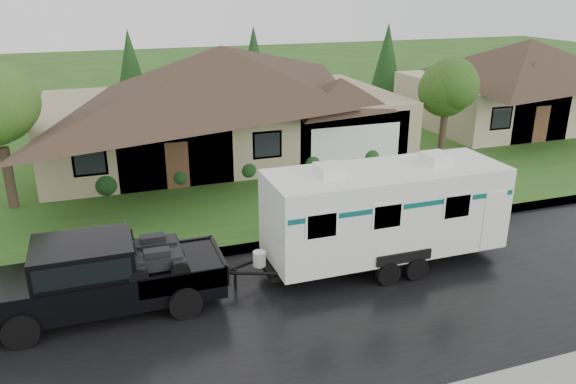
% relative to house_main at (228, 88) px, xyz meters
% --- Properties ---
extents(ground, '(140.00, 140.00, 0.00)m').
position_rel_house_main_xyz_m(ground, '(-2.29, -13.84, -3.59)').
color(ground, '#2C5019').
rests_on(ground, ground).
extents(road, '(140.00, 8.00, 0.01)m').
position_rel_house_main_xyz_m(road, '(-2.29, -15.84, -3.59)').
color(road, black).
rests_on(road, ground).
extents(curb, '(140.00, 0.50, 0.15)m').
position_rel_house_main_xyz_m(curb, '(-2.29, -11.59, -3.52)').
color(curb, gray).
rests_on(curb, ground).
extents(lawn, '(140.00, 26.00, 0.15)m').
position_rel_house_main_xyz_m(lawn, '(-2.29, 1.16, -3.52)').
color(lawn, '#2C5019').
rests_on(lawn, ground).
extents(house_main, '(19.44, 10.80, 6.90)m').
position_rel_house_main_xyz_m(house_main, '(0.00, 0.00, 0.00)').
color(house_main, tan).
rests_on(house_main, lawn).
extents(house_neighbor, '(15.12, 9.72, 6.45)m').
position_rel_house_main_xyz_m(house_neighbor, '(19.97, 0.50, -0.27)').
color(house_neighbor, '#C0AB8F').
rests_on(house_neighbor, lawn).
extents(tree_right_green, '(3.06, 3.06, 5.07)m').
position_rel_house_main_xyz_m(tree_right_green, '(10.48, -4.14, 0.07)').
color(tree_right_green, '#382B1E').
rests_on(tree_right_green, lawn).
extents(shrub_row, '(13.60, 1.00, 1.00)m').
position_rel_house_main_xyz_m(shrub_row, '(-0.29, -4.54, -2.94)').
color(shrub_row, '#143814').
rests_on(shrub_row, lawn).
extents(pickup_truck, '(6.54, 2.48, 2.18)m').
position_rel_house_main_xyz_m(pickup_truck, '(-7.11, -14.00, -2.42)').
color(pickup_truck, black).
rests_on(pickup_truck, ground).
extents(travel_trailer, '(8.06, 2.83, 3.62)m').
position_rel_house_main_xyz_m(travel_trailer, '(1.71, -14.00, -1.67)').
color(travel_trailer, white).
rests_on(travel_trailer, ground).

